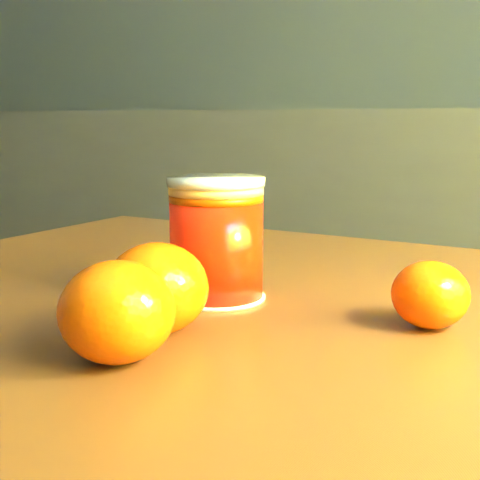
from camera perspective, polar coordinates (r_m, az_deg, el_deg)
The scene contains 6 objects.
kitchen_counter at distance 2.17m, azimuth 2.96°, elevation -0.98°, with size 3.15×0.60×0.90m, color #434347.
table at distance 0.57m, azimuth 6.41°, elevation -15.15°, with size 0.99×0.71×0.73m.
juice_glass at distance 0.57m, azimuth -2.02°, elevation 0.04°, with size 0.08×0.08×0.10m.
orange_front at distance 0.49m, azimuth -7.11°, elevation -4.10°, with size 0.08×0.08×0.07m, color #F55504.
orange_back at distance 0.52m, azimuth 15.94°, elevation -4.50°, with size 0.06×0.06×0.05m, color #F55504.
orange_extra at distance 0.43m, azimuth -10.44°, elevation -6.05°, with size 0.07×0.07×0.07m, color #F55504.
Camera 1 is at (1.03, -0.42, 0.88)m, focal length 50.00 mm.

